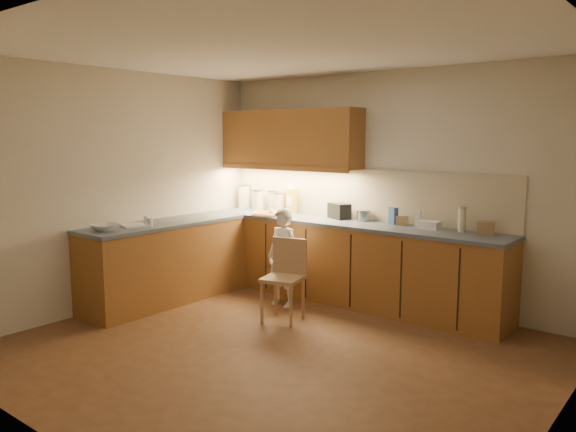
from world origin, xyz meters
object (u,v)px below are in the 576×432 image
object	(u,v)px
pizza_on_board	(270,214)
toaster	(339,211)
child	(283,257)
oil_jug	(292,200)
wooden_chair	(286,273)

from	to	relation	value
pizza_on_board	toaster	bearing A→B (deg)	19.35
child	toaster	size ratio (longest dim) A/B	3.38
oil_jug	pizza_on_board	bearing A→B (deg)	-105.46
child	oil_jug	bearing A→B (deg)	126.24
wooden_chair	toaster	bearing A→B (deg)	79.16
child	oil_jug	size ratio (longest dim) A/B	3.00
wooden_chair	pizza_on_board	bearing A→B (deg)	123.38
toaster	child	bearing A→B (deg)	-83.40
wooden_chair	oil_jug	world-z (taller)	oil_jug
child	wooden_chair	xyz separation A→B (m)	(0.32, -0.35, -0.06)
pizza_on_board	oil_jug	xyz separation A→B (m)	(0.09, 0.32, 0.15)
child	wooden_chair	bearing A→B (deg)	-43.37
child	wooden_chair	world-z (taller)	child
pizza_on_board	oil_jug	bearing A→B (deg)	74.54
child	toaster	xyz separation A→B (m)	(0.25, 0.75, 0.46)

